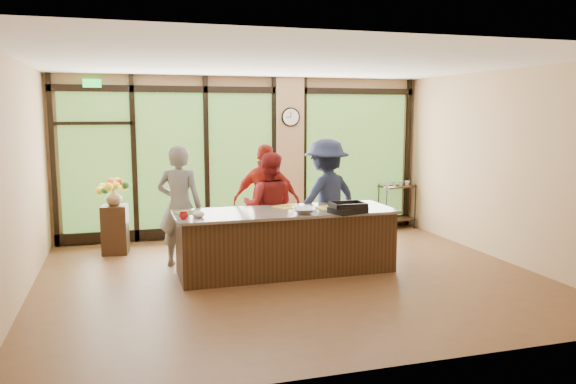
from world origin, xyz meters
TOP-DOWN VIEW (x-y plane):
  - floor at (0.00, 0.00)m, footprint 7.00×7.00m
  - ceiling at (0.00, 0.00)m, footprint 7.00×7.00m
  - back_wall at (0.00, 3.00)m, footprint 7.00×0.00m
  - left_wall at (-3.50, 0.00)m, footprint 0.00×6.00m
  - right_wall at (3.50, 0.00)m, footprint 0.00×6.00m
  - window_wall at (0.16, 2.95)m, footprint 6.90×0.12m
  - island_base at (0.00, 0.30)m, footprint 3.10×1.00m
  - countertop at (0.00, 0.30)m, footprint 3.20×1.10m
  - wall_clock at (0.85, 2.87)m, footprint 0.36×0.04m
  - cook_left at (-1.45, 1.09)m, footprint 0.79×0.65m
  - cook_midleft at (-0.06, 1.06)m, footprint 1.00×0.89m
  - cook_midright at (-0.07, 1.15)m, footprint 1.17×0.86m
  - cook_right at (0.90, 1.03)m, footprint 1.40×1.09m
  - roasting_pan at (0.78, -0.16)m, footprint 0.56×0.49m
  - mixing_bowl at (0.17, -0.04)m, footprint 0.40×0.40m
  - cutting_board_left at (-1.39, 0.51)m, footprint 0.41×0.35m
  - cutting_board_center at (0.12, 0.57)m, footprint 0.50×0.45m
  - cutting_board_right at (0.68, 0.33)m, footprint 0.45×0.38m
  - prep_bowl_near at (-1.29, 0.10)m, footprint 0.21×0.21m
  - prep_bowl_mid at (0.36, 0.34)m, footprint 0.16×0.16m
  - prep_bowl_far at (0.22, 0.42)m, footprint 0.13×0.13m
  - red_ramekin at (-1.50, 0.03)m, footprint 0.13×0.13m
  - flower_stand at (-2.41, 2.15)m, footprint 0.46×0.46m
  - flower_vase at (-2.41, 2.15)m, footprint 0.35×0.35m
  - bar_cart at (3.08, 2.75)m, footprint 0.76×0.52m

SIDE VIEW (x-z plane):
  - floor at x=0.00m, z-range 0.00..0.00m
  - flower_stand at x=-2.41m, z-range 0.00..0.81m
  - island_base at x=0.00m, z-range 0.00..0.88m
  - bar_cart at x=3.08m, z-range 0.10..1.05m
  - cook_midleft at x=-0.06m, z-range 0.00..1.72m
  - countertop at x=0.00m, z-range 0.88..0.92m
  - cook_midright at x=-0.07m, z-range 0.00..1.84m
  - cutting_board_left at x=-1.39m, z-range 0.92..0.93m
  - cutting_board_right at x=0.68m, z-range 0.92..0.93m
  - cutting_board_center at x=0.12m, z-range 0.92..0.93m
  - cook_left at x=-1.45m, z-range 0.00..1.86m
  - prep_bowl_far at x=0.22m, z-range 0.92..0.95m
  - prep_bowl_mid at x=0.36m, z-range 0.92..0.96m
  - prep_bowl_near at x=-1.29m, z-range 0.92..0.97m
  - flower_vase at x=-2.41m, z-range 0.81..1.09m
  - cook_right at x=0.90m, z-range 0.00..1.91m
  - mixing_bowl at x=0.17m, z-range 0.92..1.00m
  - roasting_pan at x=0.78m, z-range 0.92..1.00m
  - red_ramekin at x=-1.50m, z-range 0.92..1.01m
  - window_wall at x=0.16m, z-range -0.11..2.89m
  - back_wall at x=0.00m, z-range -2.00..5.00m
  - left_wall at x=-3.50m, z-range -1.50..4.50m
  - right_wall at x=3.50m, z-range -1.50..4.50m
  - wall_clock at x=0.85m, z-range 2.07..2.43m
  - ceiling at x=0.00m, z-range 3.00..3.00m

